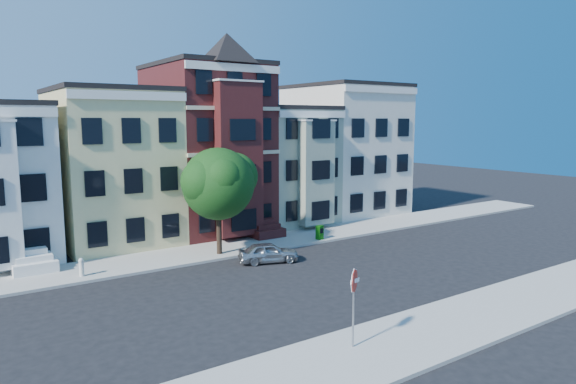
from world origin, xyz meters
TOP-DOWN VIEW (x-y plane):
  - ground at (0.00, 0.00)m, footprint 120.00×120.00m
  - far_sidewalk at (0.00, 8.00)m, footprint 60.00×4.00m
  - near_sidewalk at (0.00, -8.00)m, footprint 60.00×4.00m
  - house_yellow at (-7.00, 14.50)m, footprint 7.00×9.00m
  - house_brown at (0.00, 14.50)m, footprint 7.00×9.00m
  - house_green at (6.50, 14.50)m, footprint 6.00×9.00m
  - house_cream at (13.50, 14.50)m, footprint 8.00×9.00m
  - street_tree at (-2.85, 6.98)m, footprint 7.07×7.07m
  - parked_car at (-1.14, 4.09)m, footprint 3.76×2.48m
  - newspaper_box at (4.52, 6.52)m, footprint 0.50×0.46m
  - fire_hydrant at (-10.86, 6.94)m, footprint 0.32×0.32m
  - stop_sign at (-4.80, -7.39)m, footprint 0.91×0.32m

SIDE VIEW (x-z plane):
  - ground at x=0.00m, z-range 0.00..0.00m
  - far_sidewalk at x=0.00m, z-range 0.00..0.15m
  - near_sidewalk at x=0.00m, z-range 0.00..0.15m
  - fire_hydrant at x=-10.86m, z-range 0.15..0.92m
  - parked_car at x=-1.14m, z-range 0.00..1.19m
  - newspaper_box at x=4.52m, z-range 0.15..1.10m
  - stop_sign at x=-4.80m, z-range 0.15..3.43m
  - street_tree at x=-2.85m, z-range 0.15..8.13m
  - house_green at x=6.50m, z-range 0.00..9.00m
  - house_yellow at x=-7.00m, z-range 0.00..10.00m
  - house_cream at x=13.50m, z-range 0.00..11.00m
  - house_brown at x=0.00m, z-range 0.00..12.00m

